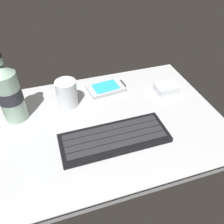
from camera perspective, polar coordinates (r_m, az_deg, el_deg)
The scene contains 6 objects.
ground_plane at distance 68.90cm, azimuth 0.06°, elevation -2.62°, with size 64.00×48.00×2.80cm.
keyboard at distance 62.18cm, azimuth 0.59°, elevation -6.38°, with size 29.07×11.19×1.70cm.
handheld_device at distance 79.62cm, azimuth -1.45°, elevation 5.88°, with size 13.38×8.95×1.50cm.
juice_cup at distance 72.78cm, azimuth -11.00°, elevation 4.30°, with size 6.40×6.40×8.50cm.
water_bottle at distance 69.48cm, azimuth -23.99°, elevation 4.36°, with size 6.73×6.73×20.80cm.
charger_block at distance 80.79cm, azimuth 13.10°, elevation 5.70°, with size 7.00×5.60×2.40cm, color silver.
Camera 1 is at (-15.17, -47.65, 46.64)cm, focal length 37.20 mm.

